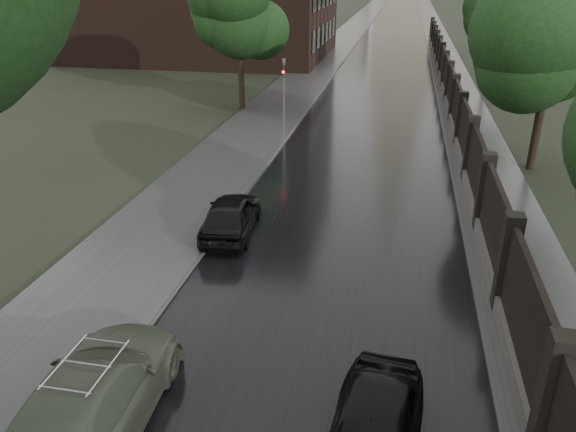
% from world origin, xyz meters
% --- Properties ---
extents(fence_right, '(0.45, 75.72, 2.70)m').
position_xyz_m(fence_right, '(4.60, 32.01, 1.01)').
color(fence_right, '#383533').
rests_on(fence_right, ground).
extents(tree_left_far, '(4.25, 4.25, 7.39)m').
position_xyz_m(tree_left_far, '(-8.00, 30.00, 5.24)').
color(tree_left_far, black).
rests_on(tree_left_far, ground).
extents(tree_right_b, '(4.08, 4.08, 7.01)m').
position_xyz_m(tree_right_b, '(7.50, 22.00, 4.95)').
color(tree_right_b, black).
rests_on(tree_right_b, ground).
extents(tree_right_c, '(4.08, 4.08, 7.01)m').
position_xyz_m(tree_right_c, '(7.50, 40.00, 4.95)').
color(tree_right_c, black).
rests_on(tree_right_c, ground).
extents(traffic_light, '(0.16, 0.32, 4.00)m').
position_xyz_m(traffic_light, '(-4.30, 24.99, 2.40)').
color(traffic_light, '#59595E').
rests_on(traffic_light, ground).
extents(volga_sedan, '(2.46, 5.42, 1.54)m').
position_xyz_m(volga_sedan, '(-3.60, 4.04, 0.77)').
color(volga_sedan, '#495140').
rests_on(volga_sedan, ground).
extents(hatchback_left, '(1.92, 4.05, 1.34)m').
position_xyz_m(hatchback_left, '(-3.60, 13.00, 0.67)').
color(hatchback_left, black).
rests_on(hatchback_left, ground).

